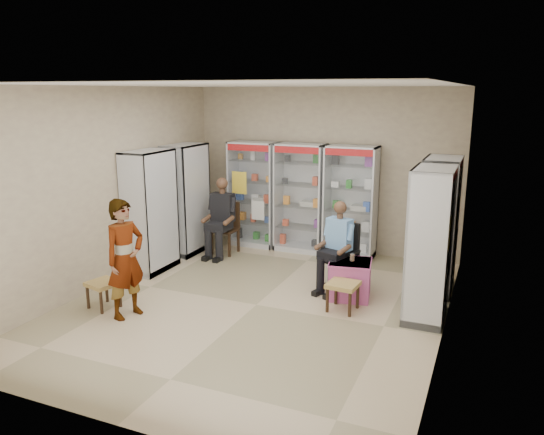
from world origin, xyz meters
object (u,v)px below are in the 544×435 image
at_px(cabinet_left_near, 150,212).
at_px(standing_man, 125,259).
at_px(cabinet_back_right, 351,202).
at_px(seated_shopkeeper, 340,248).
at_px(cabinet_back_mid, 300,198).
at_px(pink_trunk, 350,279).
at_px(office_chair, 340,256).
at_px(wooden_chair, 225,228).
at_px(cabinet_back_left, 254,194).
at_px(woven_stool_a, 343,296).
at_px(woven_stool_b, 104,294).
at_px(cabinet_left_far, 186,199).
at_px(cabinet_right_near, 430,245).
at_px(cabinet_right_far, 439,225).

xyz_separation_m(cabinet_left_near, standing_man, (0.81, -1.69, -0.20)).
bearing_deg(cabinet_back_right, seated_shopkeeper, -80.23).
relative_size(cabinet_back_mid, pink_trunk, 3.50).
bearing_deg(office_chair, wooden_chair, 176.94).
xyz_separation_m(cabinet_back_right, pink_trunk, (0.53, -1.94, -0.73)).
bearing_deg(wooden_chair, seated_shopkeeper, -21.11).
relative_size(cabinet_back_left, standing_man, 1.26).
height_order(woven_stool_a, woven_stool_b, woven_stool_a).
height_order(cabinet_left_far, woven_stool_a, cabinet_left_far).
xyz_separation_m(cabinet_left_near, office_chair, (3.12, 0.41, -0.50)).
bearing_deg(woven_stool_a, office_chair, 108.60).
height_order(cabinet_right_near, woven_stool_a, cabinet_right_near).
bearing_deg(cabinet_back_left, woven_stool_b, -99.37).
relative_size(cabinet_right_near, pink_trunk, 3.50).
height_order(cabinet_back_mid, woven_stool_a, cabinet_back_mid).
bearing_deg(standing_man, cabinet_right_far, -40.08).
bearing_deg(wooden_chair, cabinet_left_near, -117.61).
height_order(seated_shopkeeper, woven_stool_a, seated_shopkeeper).
height_order(cabinet_left_near, woven_stool_b, cabinet_left_near).
distance_m(cabinet_back_left, cabinet_back_right, 1.90).
distance_m(cabinet_right_far, woven_stool_a, 1.87).
height_order(office_chair, woven_stool_a, office_chair).
xyz_separation_m(cabinet_right_near, woven_stool_b, (-4.13, -1.41, -0.81)).
bearing_deg(standing_man, seated_shopkeeper, -33.84).
bearing_deg(cabinet_right_near, cabinet_back_left, 57.72).
xyz_separation_m(woven_stool_b, standing_man, (0.48, -0.09, 0.60)).
relative_size(cabinet_back_right, wooden_chair, 2.13).
relative_size(cabinet_back_right, seated_shopkeeper, 1.57).
bearing_deg(cabinet_left_far, cabinet_left_near, -0.00).
bearing_deg(office_chair, pink_trunk, -35.97).
bearing_deg(woven_stool_a, cabinet_right_far, 50.64).
height_order(cabinet_back_right, cabinet_right_far, same).
height_order(cabinet_left_far, pink_trunk, cabinet_left_far).
height_order(woven_stool_b, standing_man, standing_man).
relative_size(cabinet_back_right, standing_man, 1.26).
relative_size(cabinet_right_far, cabinet_right_near, 1.00).
height_order(cabinet_left_far, wooden_chair, cabinet_left_far).
bearing_deg(seated_shopkeeper, cabinet_back_left, 159.64).
bearing_deg(office_chair, woven_stool_a, -54.38).
distance_m(cabinet_right_far, standing_man, 4.48).
bearing_deg(cabinet_back_left, pink_trunk, -38.63).
bearing_deg(standing_man, woven_stool_a, -48.92).
distance_m(pink_trunk, standing_man, 3.15).
height_order(cabinet_back_left, cabinet_left_near, same).
height_order(cabinet_back_right, woven_stool_b, cabinet_back_right).
bearing_deg(cabinet_back_mid, woven_stool_b, -113.09).
bearing_deg(standing_man, cabinet_back_right, -13.96).
bearing_deg(cabinet_back_right, cabinet_left_near, -144.35).
xyz_separation_m(seated_shopkeeper, woven_stool_a, (0.27, -0.76, -0.44)).
relative_size(seated_shopkeeper, pink_trunk, 2.23).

